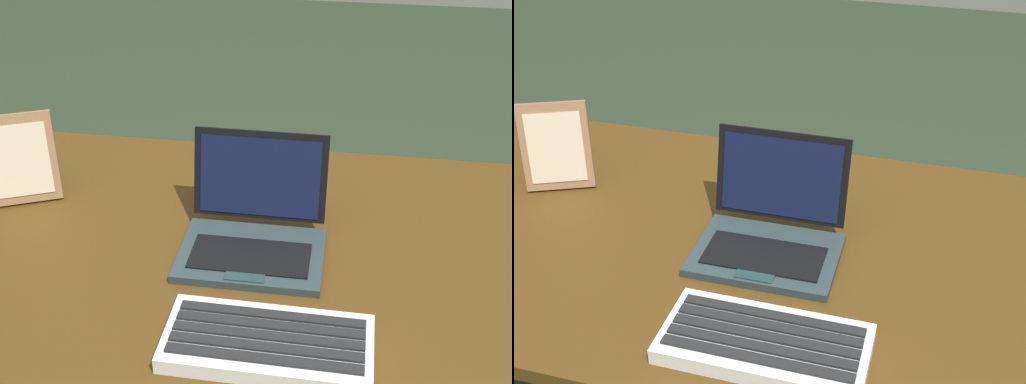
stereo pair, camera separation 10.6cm
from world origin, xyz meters
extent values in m
cube|color=#452D0F|center=(0.00, 0.00, 0.69)|extent=(1.53, 0.74, 0.03)
cube|color=#273538|center=(0.03, -0.04, 0.71)|extent=(0.24, 0.17, 0.01)
cube|color=black|center=(0.03, -0.05, 0.72)|extent=(0.20, 0.09, 0.00)
cube|color=#1B3232|center=(0.03, -0.10, 0.72)|extent=(0.06, 0.03, 0.00)
cube|color=black|center=(0.03, 0.06, 0.81)|extent=(0.23, 0.05, 0.15)
cube|color=black|center=(0.03, 0.06, 0.81)|extent=(0.21, 0.04, 0.14)
cube|color=silver|center=(0.03, 0.06, 0.80)|extent=(0.20, 0.00, 0.01)
cube|color=silver|center=(0.09, -0.24, 0.72)|extent=(0.30, 0.14, 0.03)
cube|color=black|center=(0.08, -0.29, 0.73)|extent=(0.27, 0.02, 0.00)
cube|color=black|center=(0.09, -0.27, 0.73)|extent=(0.27, 0.02, 0.00)
cube|color=black|center=(0.09, -0.24, 0.73)|extent=(0.27, 0.02, 0.00)
cube|color=black|center=(0.09, -0.22, 0.73)|extent=(0.27, 0.02, 0.00)
cube|color=black|center=(0.09, -0.20, 0.73)|extent=(0.27, 0.02, 0.00)
cube|color=#876141|center=(-0.43, 0.09, 0.79)|extent=(0.14, 0.10, 0.17)
cube|color=beige|center=(-0.43, 0.08, 0.79)|extent=(0.11, 0.07, 0.14)
cube|color=#876141|center=(-0.44, 0.11, 0.72)|extent=(0.02, 0.02, 0.03)
camera|label=1|loc=(0.17, -0.94, 1.40)|focal=47.15mm
camera|label=2|loc=(0.28, -0.91, 1.40)|focal=47.15mm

